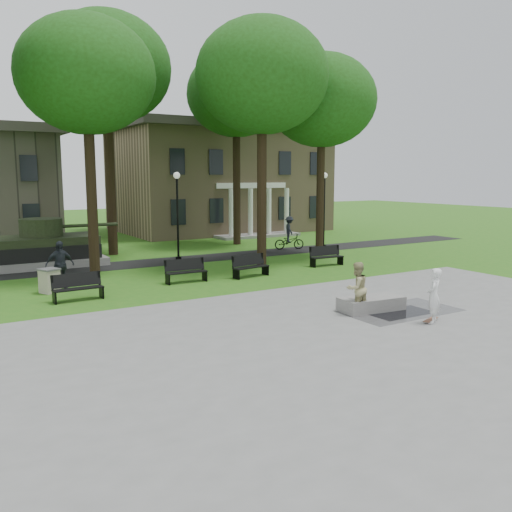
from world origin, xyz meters
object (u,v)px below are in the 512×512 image
at_px(friend_watching, 357,288).
at_px(cyclist, 289,236).
at_px(concrete_block, 371,304).
at_px(trash_bin, 49,281).
at_px(park_bench_0, 78,286).
at_px(skateboarder, 434,296).

bearing_deg(friend_watching, cyclist, -119.92).
distance_m(concrete_block, trash_bin, 12.31).
height_order(cyclist, park_bench_0, cyclist).
xyz_separation_m(skateboarder, cyclist, (5.88, 16.36, -0.04)).
xyz_separation_m(concrete_block, skateboarder, (0.52, -2.18, 0.63)).
relative_size(park_bench_0, trash_bin, 1.89).
relative_size(concrete_block, friend_watching, 1.27).
height_order(cyclist, trash_bin, cyclist).
bearing_deg(cyclist, concrete_block, 176.04).
distance_m(concrete_block, skateboarder, 2.33).
distance_m(cyclist, park_bench_0, 16.37).
distance_m(friend_watching, park_bench_0, 10.07).
bearing_deg(cyclist, trash_bin, 130.47).
distance_m(concrete_block, park_bench_0, 10.57).
relative_size(skateboarder, friend_watching, 0.99).
bearing_deg(park_bench_0, concrete_block, -41.45).
bearing_deg(trash_bin, friend_watching, -47.48).
height_order(concrete_block, trash_bin, trash_bin).
height_order(skateboarder, trash_bin, skateboarder).
xyz_separation_m(park_bench_0, trash_bin, (-0.63, 1.90, -0.04)).
relative_size(cyclist, park_bench_0, 1.13).
bearing_deg(skateboarder, cyclist, -143.80).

